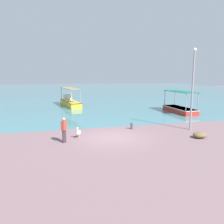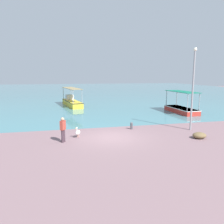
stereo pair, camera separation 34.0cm
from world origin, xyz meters
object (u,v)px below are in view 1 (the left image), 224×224
fisherman_standing (64,129)px  pelican (79,132)px  fishing_boat_outer (70,102)px  mooring_bollard (132,125)px  net_pile (200,135)px  fishing_boat_center (180,108)px  lamp_post (193,85)px

fisherman_standing → pelican: bearing=42.1°
fishing_boat_outer → mooring_bollard: size_ratio=11.68×
fishing_boat_outer → pelican: fishing_boat_outer is taller
fishing_boat_outer → fisherman_standing: size_ratio=4.12×
pelican → mooring_bollard: size_ratio=1.34×
pelican → net_pile: pelican is taller
pelican → mooring_bollard: bearing=17.6°
fishing_boat_center → pelican: 14.90m
mooring_bollard → fishing_boat_center: bearing=37.6°
fishing_boat_center → fisherman_standing: (-13.74, -8.69, 0.42)m
fisherman_standing → lamp_post: bearing=5.9°
lamp_post → fisherman_standing: bearing=-174.1°
fishing_boat_outer → fisherman_standing: fishing_boat_outer is taller
lamp_post → fisherman_standing: 10.55m
pelican → fishing_boat_center: bearing=31.4°
pelican → net_pile: bearing=-14.5°
pelican → net_pile: size_ratio=0.82×
pelican → lamp_post: (9.11, 0.13, 3.24)m
lamp_post → fisherman_standing: (-10.14, -1.05, -2.71)m
fishing_boat_center → net_pile: (-4.34, -9.93, -0.27)m
mooring_bollard → fisherman_standing: fisherman_standing is taller
pelican → fishing_boat_outer: bearing=88.9°
mooring_bollard → pelican: bearing=-162.4°
fishing_boat_center → lamp_post: 9.00m
fishing_boat_outer → pelican: size_ratio=8.70×
lamp_post → fishing_boat_outer: bearing=118.3°
mooring_bollard → fisherman_standing: (-5.53, -2.35, 0.59)m
mooring_bollard → net_pile: mooring_bollard is taller
fishing_boat_outer → pelican: bearing=-91.1°
fisherman_standing → net_pile: (9.40, -1.24, -0.69)m
fishing_boat_outer → net_pile: fishing_boat_outer is taller
fishing_boat_center → fishing_boat_outer: size_ratio=0.74×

